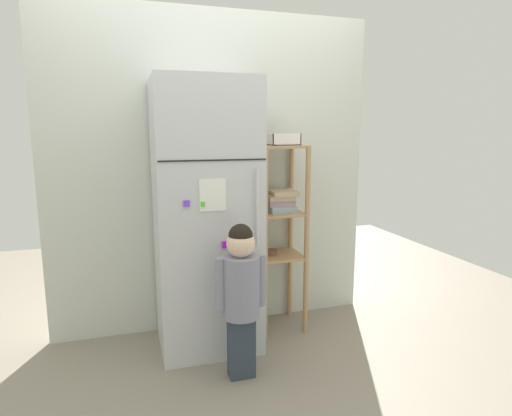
{
  "coord_description": "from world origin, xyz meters",
  "views": [
    {
      "loc": [
        -0.62,
        -2.72,
        1.44
      ],
      "look_at": [
        0.22,
        0.02,
        0.93
      ],
      "focal_mm": 30.22,
      "sensor_mm": 36.0,
      "label": 1
    }
  ],
  "objects_px": {
    "refrigerator": "(206,217)",
    "child_standing": "(241,286)",
    "pantry_shelf_unit": "(279,218)",
    "fruit_bin": "(282,141)"
  },
  "relations": [
    {
      "from": "child_standing",
      "to": "pantry_shelf_unit",
      "type": "relative_size",
      "value": 0.69
    },
    {
      "from": "refrigerator",
      "to": "pantry_shelf_unit",
      "type": "relative_size",
      "value": 1.32
    },
    {
      "from": "pantry_shelf_unit",
      "to": "fruit_bin",
      "type": "height_order",
      "value": "fruit_bin"
    },
    {
      "from": "child_standing",
      "to": "pantry_shelf_unit",
      "type": "bearing_deg",
      "value": 52.45
    },
    {
      "from": "pantry_shelf_unit",
      "to": "fruit_bin",
      "type": "relative_size",
      "value": 6.49
    },
    {
      "from": "child_standing",
      "to": "pantry_shelf_unit",
      "type": "xyz_separation_m",
      "value": [
        0.44,
        0.58,
        0.26
      ]
    },
    {
      "from": "child_standing",
      "to": "pantry_shelf_unit",
      "type": "distance_m",
      "value": 0.77
    },
    {
      "from": "refrigerator",
      "to": "child_standing",
      "type": "xyz_separation_m",
      "value": [
        0.11,
        -0.47,
        -0.32
      ]
    },
    {
      "from": "refrigerator",
      "to": "fruit_bin",
      "type": "distance_m",
      "value": 0.76
    },
    {
      "from": "refrigerator",
      "to": "child_standing",
      "type": "relative_size",
      "value": 1.9
    }
  ]
}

